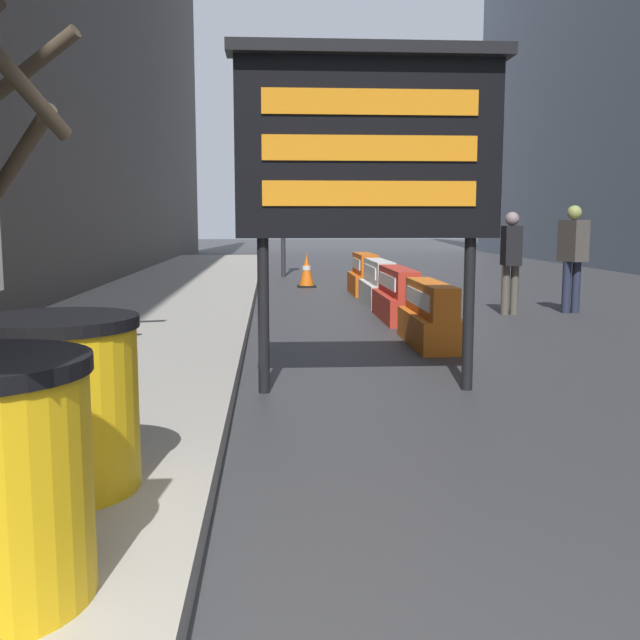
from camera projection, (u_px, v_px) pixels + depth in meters
barrel_drum_middle at (57, 403)px, 3.73m from camera, size 0.83×0.83×0.88m
message_board at (368, 146)px, 6.38m from camera, size 2.39×0.36×2.96m
jersey_barrier_orange_near at (430, 317)px, 9.11m from camera, size 0.52×1.72×0.77m
jersey_barrier_red_striped at (398, 297)px, 11.43m from camera, size 0.55×1.91×0.79m
jersey_barrier_white at (379, 285)px, 13.46m from camera, size 0.52×1.87×0.80m
jersey_barrier_orange_far at (365, 276)px, 15.49m from camera, size 0.57×1.64×0.83m
traffic_cone_near at (356, 273)px, 16.79m from camera, size 0.38×0.38×0.68m
traffic_cone_mid at (307, 271)px, 17.02m from camera, size 0.42×0.42×0.76m
traffic_light_near_curb at (283, 166)px, 19.71m from camera, size 0.28×0.45×4.06m
pedestrian_worker at (511, 254)px, 11.96m from camera, size 0.30×0.45×1.64m
pedestrian_passerby at (573, 250)px, 12.17m from camera, size 0.40×0.52×1.75m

